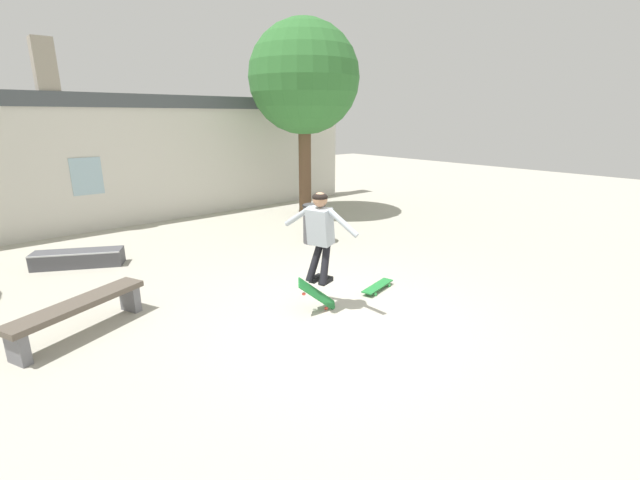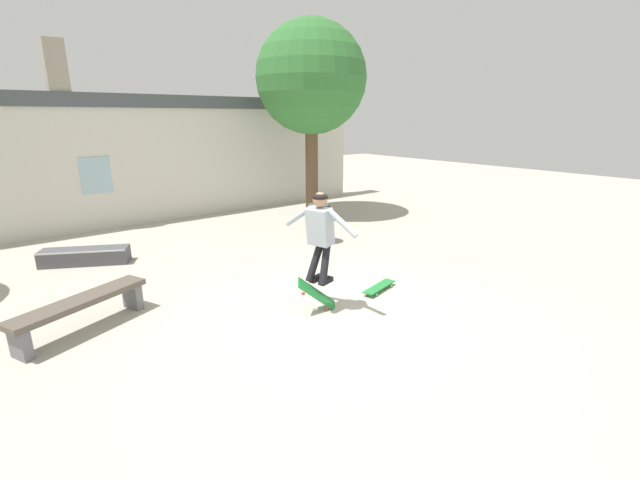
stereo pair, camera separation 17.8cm
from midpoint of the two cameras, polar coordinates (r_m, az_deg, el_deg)
The scene contains 9 objects.
ground_plane at distance 6.27m, azimuth 1.88°, elevation -10.41°, with size 40.00×40.00×0.00m, color #B2AD9E.
building_backdrop at distance 12.52m, azimuth -23.12°, elevation 10.10°, with size 14.23×0.52×4.49m.
tree_right at distance 12.47m, azimuth -2.57°, elevation 20.68°, with size 3.03×3.03×5.33m.
park_bench at distance 6.59m, azimuth -30.15°, elevation -8.08°, with size 1.83×1.07×0.47m.
skate_ledge at distance 9.55m, azimuth -30.01°, elevation -2.16°, with size 1.63×1.15×0.31m.
trash_bin at distance 9.75m, azimuth -1.34°, elevation 2.30°, with size 0.53×0.53×0.89m.
skater at distance 6.11m, azimuth -0.83°, elevation 1.31°, with size 0.42×1.23×1.35m.
skateboard_flipping at distance 6.37m, azimuth -1.20°, elevation -7.30°, with size 0.71×0.28×0.62m.
skateboard_resting at distance 7.25m, azimuth 7.00°, elevation -6.12°, with size 0.79×0.35×0.08m.
Camera 1 is at (-3.86, -4.08, 2.81)m, focal length 24.00 mm.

